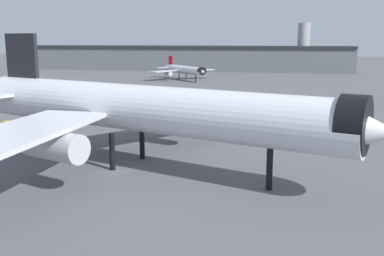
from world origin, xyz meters
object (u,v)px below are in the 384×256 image
Objects in this scene: airliner_far_taxiway at (184,70)px; traffic_cone_near_nose at (367,148)px; baggage_tug_wing at (3,126)px; airliner_near_gate at (141,109)px; service_truck_front at (243,114)px.

traffic_cone_near_nose is (62.27, -118.04, -4.11)m from airliner_far_taxiway.
airliner_far_taxiway is 8.74× the size of baggage_tug_wing.
airliner_far_taxiway is 118.35m from baggage_tug_wing.
airliner_near_gate is 38.02m from traffic_cone_near_nose.
airliner_far_taxiway is at bearing 96.04° from service_truck_front.
airliner_far_taxiway is 5.04× the size of service_truck_front.
traffic_cone_near_nose is (68.74, 0.08, -0.58)m from baggage_tug_wing.
airliner_near_gate is at bearing -151.77° from traffic_cone_near_nose.
airliner_far_taxiway reaches higher than baggage_tug_wing.
baggage_tug_wing is at bearing -170.24° from service_truck_front.
service_truck_front is (9.53, 39.54, -6.76)m from airliner_near_gate.
service_truck_front is 1.73× the size of baggage_tug_wing.
airliner_near_gate is 138.85m from airliner_far_taxiway.
airliner_far_taxiway reaches higher than traffic_cone_near_nose.
baggage_tug_wing is (-35.98, 17.50, -7.38)m from airliner_near_gate.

